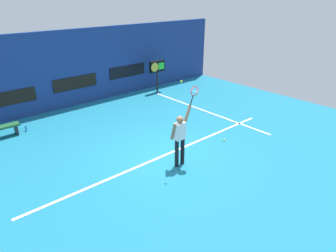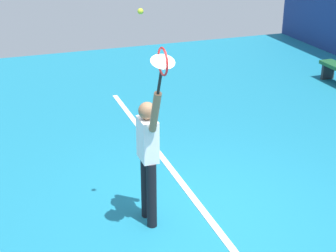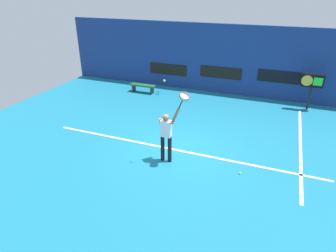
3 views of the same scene
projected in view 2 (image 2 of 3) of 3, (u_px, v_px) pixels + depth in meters
name	position (u px, v px, depth m)	size (l,w,h in m)	color
ground_plane	(205.00, 214.00, 6.96)	(18.00, 18.00, 0.00)	teal
court_baseline	(205.00, 213.00, 6.96)	(10.00, 0.10, 0.01)	white
tennis_player	(148.00, 153.00, 6.41)	(0.71, 0.31, 1.96)	black
tennis_racket	(162.00, 64.00, 5.40)	(0.41, 0.27, 0.62)	black
tennis_ball	(140.00, 11.00, 5.72)	(0.07, 0.07, 0.07)	#CCE033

